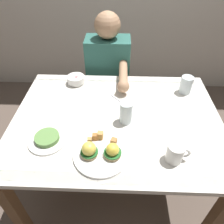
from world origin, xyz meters
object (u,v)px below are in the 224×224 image
object	(u,v)px
dining_table	(117,130)
eggs_benedict_plate	(101,152)
fruit_bowl	(76,80)
side_plate	(47,139)
fork	(121,101)
coffee_mug	(176,153)
water_glass_near	(126,114)
diner_person	(108,76)
water_glass_far	(186,86)

from	to	relation	value
dining_table	eggs_benedict_plate	bearing A→B (deg)	-104.80
fruit_bowl	side_plate	distance (m)	0.54
fork	eggs_benedict_plate	bearing A→B (deg)	-102.79
coffee_mug	water_glass_near	xyz separation A→B (m)	(-0.23, 0.25, 0.01)
water_glass_near	fork	bearing A→B (deg)	98.51
fruit_bowl	diner_person	distance (m)	0.35
fruit_bowl	diner_person	size ratio (longest dim) A/B	0.11
dining_table	fruit_bowl	xyz separation A→B (m)	(-0.29, 0.35, 0.14)
dining_table	eggs_benedict_plate	distance (m)	0.31
dining_table	water_glass_far	distance (m)	0.54
water_glass_near	diner_person	distance (m)	0.66
water_glass_far	side_plate	bearing A→B (deg)	-150.06
fruit_bowl	water_glass_far	size ratio (longest dim) A/B	1.05
water_glass_near	side_plate	size ratio (longest dim) A/B	0.65
side_plate	water_glass_near	bearing A→B (deg)	21.93
water_glass_far	diner_person	bearing A→B (deg)	147.62
water_glass_far	side_plate	xyz separation A→B (m)	(-0.80, -0.46, -0.03)
dining_table	fruit_bowl	bearing A→B (deg)	130.26
dining_table	coffee_mug	bearing A→B (deg)	-45.80
water_glass_near	side_plate	world-z (taller)	water_glass_near
fruit_bowl	fork	distance (m)	0.37
water_glass_near	diner_person	xyz separation A→B (m)	(-0.13, 0.63, -0.15)
dining_table	coffee_mug	size ratio (longest dim) A/B	10.76
eggs_benedict_plate	coffee_mug	xyz separation A→B (m)	(0.35, -0.01, 0.03)
water_glass_near	side_plate	bearing A→B (deg)	-158.07
dining_table	fruit_bowl	distance (m)	0.47
coffee_mug	side_plate	distance (m)	0.64
side_plate	water_glass_far	bearing A→B (deg)	29.94
dining_table	water_glass_near	distance (m)	0.17
eggs_benedict_plate	coffee_mug	size ratio (longest dim) A/B	2.42
side_plate	fruit_bowl	bearing A→B (deg)	83.66
dining_table	side_plate	xyz separation A→B (m)	(-0.35, -0.19, 0.12)
water_glass_far	fruit_bowl	bearing A→B (deg)	174.00
eggs_benedict_plate	fruit_bowl	distance (m)	0.65
side_plate	dining_table	bearing A→B (deg)	28.54
dining_table	diner_person	xyz separation A→B (m)	(-0.08, 0.60, 0.02)
dining_table	diner_person	distance (m)	0.61
water_glass_near	water_glass_far	xyz separation A→B (m)	(0.39, 0.30, -0.01)
water_glass_near	coffee_mug	bearing A→B (deg)	-48.42
fruit_bowl	fork	size ratio (longest dim) A/B	0.95
eggs_benedict_plate	water_glass_near	world-z (taller)	water_glass_near
dining_table	side_plate	bearing A→B (deg)	-151.46
fork	side_plate	size ratio (longest dim) A/B	0.63
coffee_mug	diner_person	size ratio (longest dim) A/B	0.10
fork	water_glass_far	bearing A→B (deg)	15.73
coffee_mug	water_glass_far	bearing A→B (deg)	72.93
eggs_benedict_plate	water_glass_far	bearing A→B (deg)	46.22
eggs_benedict_plate	fork	xyz separation A→B (m)	(0.10, 0.42, -0.02)
fork	side_plate	distance (m)	0.51
diner_person	water_glass_far	bearing A→B (deg)	-32.38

